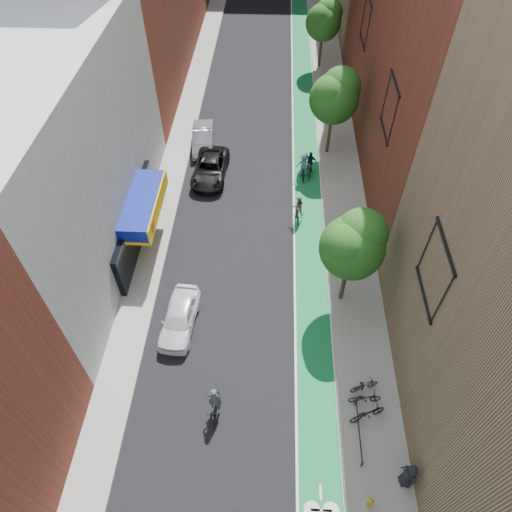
# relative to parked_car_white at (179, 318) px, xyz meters

# --- Properties ---
(ground) EXTENTS (160.00, 160.00, 0.00)m
(ground) POSITION_rel_parked_car_white_xyz_m (3.29, -7.82, -0.71)
(ground) COLOR black
(ground) RESTS_ON ground
(bike_lane) EXTENTS (2.00, 68.00, 0.01)m
(bike_lane) POSITION_rel_parked_car_white_xyz_m (7.29, 18.18, -0.71)
(bike_lane) COLOR #157833
(bike_lane) RESTS_ON ground
(sidewalk_left) EXTENTS (2.00, 68.00, 0.15)m
(sidewalk_left) POSITION_rel_parked_car_white_xyz_m (-2.71, 18.18, -0.64)
(sidewalk_left) COLOR gray
(sidewalk_left) RESTS_ON ground
(sidewalk_right) EXTENTS (3.00, 68.00, 0.15)m
(sidewalk_right) POSITION_rel_parked_car_white_xyz_m (9.79, 18.18, -0.64)
(sidewalk_right) COLOR gray
(sidewalk_right) RESTS_ON ground
(building_left_white) EXTENTS (8.00, 20.00, 12.00)m
(building_left_white) POSITION_rel_parked_car_white_xyz_m (-7.71, 6.18, 5.29)
(building_left_white) COLOR silver
(building_left_white) RESTS_ON ground
(tree_near) EXTENTS (3.40, 3.36, 6.42)m
(tree_near) POSITION_rel_parked_car_white_xyz_m (8.94, 2.20, 3.94)
(tree_near) COLOR #332619
(tree_near) RESTS_ON ground
(tree_mid) EXTENTS (3.55, 3.53, 6.74)m
(tree_mid) POSITION_rel_parked_car_white_xyz_m (8.94, 16.20, 4.18)
(tree_mid) COLOR #332619
(tree_mid) RESTS_ON ground
(tree_far) EXTENTS (3.30, 3.25, 6.21)m
(tree_far) POSITION_rel_parked_car_white_xyz_m (8.94, 30.20, 3.79)
(tree_far) COLOR #332619
(tree_far) RESTS_ON ground
(parked_car_white) EXTENTS (1.98, 4.30, 1.43)m
(parked_car_white) POSITION_rel_parked_car_white_xyz_m (0.00, 0.00, 0.00)
(parked_car_white) COLOR white
(parked_car_white) RESTS_ON ground
(parked_car_black) EXTENTS (2.54, 5.12, 1.40)m
(parked_car_black) POSITION_rel_parked_car_white_xyz_m (0.20, 12.96, -0.02)
(parked_car_black) COLOR black
(parked_car_black) RESTS_ON ground
(parked_car_silver) EXTENTS (1.97, 4.58, 1.47)m
(parked_car_silver) POSITION_rel_parked_car_white_xyz_m (-0.78, 16.64, 0.02)
(parked_car_silver) COLOR #96999F
(parked_car_silver) RESTS_ON ground
(cyclist_lead) EXTENTS (0.65, 1.78, 2.12)m
(cyclist_lead) POSITION_rel_parked_car_white_xyz_m (2.44, -4.78, 0.00)
(cyclist_lead) COLOR black
(cyclist_lead) RESTS_ON ground
(cyclist_lane_near) EXTENTS (0.83, 1.55, 1.94)m
(cyclist_lane_near) POSITION_rel_parked_car_white_xyz_m (6.49, 8.67, 0.12)
(cyclist_lane_near) COLOR black
(cyclist_lane_near) RESTS_ON ground
(cyclist_lane_mid) EXTENTS (0.97, 1.66, 1.95)m
(cyclist_lane_mid) POSITION_rel_parked_car_white_xyz_m (7.45, 13.43, 0.03)
(cyclist_lane_mid) COLOR black
(cyclist_lane_mid) RESTS_ON ground
(cyclist_lane_far) EXTENTS (1.16, 1.58, 2.10)m
(cyclist_lane_far) POSITION_rel_parked_car_white_xyz_m (6.95, 13.07, 0.26)
(cyclist_lane_far) COLOR black
(cyclist_lane_far) RESTS_ON ground
(parked_bike_near) EXTENTS (1.62, 0.70, 0.82)m
(parked_bike_near) POSITION_rel_parked_car_white_xyz_m (9.54, -4.02, -0.15)
(parked_bike_near) COLOR black
(parked_bike_near) RESTS_ON sidewalk_right
(parked_bike_mid) EXTENTS (1.55, 0.89, 0.90)m
(parked_bike_mid) POSITION_rel_parked_car_white_xyz_m (9.57, -3.41, -0.11)
(parked_bike_mid) COLOR black
(parked_bike_mid) RESTS_ON sidewalk_right
(parked_bike_far) EXTENTS (1.91, 1.27, 0.95)m
(parked_bike_far) POSITION_rel_parked_car_white_xyz_m (9.56, -4.81, -0.09)
(parked_bike_far) COLOR black
(parked_bike_far) RESTS_ON sidewalk_right
(pedestrian) EXTENTS (0.69, 0.93, 1.72)m
(pedestrian) POSITION_rel_parked_car_white_xyz_m (10.89, -7.55, 0.30)
(pedestrian) COLOR black
(pedestrian) RESTS_ON sidewalk_right
(fire_hydrant) EXTENTS (0.23, 0.23, 0.67)m
(fire_hydrant) POSITION_rel_parked_car_white_xyz_m (9.25, -8.54, -0.21)
(fire_hydrant) COLOR orange
(fire_hydrant) RESTS_ON sidewalk_right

